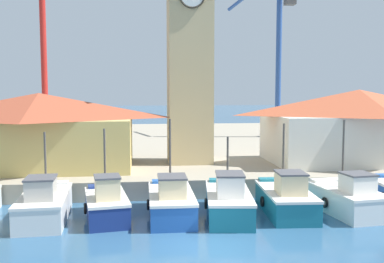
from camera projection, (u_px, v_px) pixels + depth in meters
The scene contains 13 objects.
ground_plane at pixel (212, 246), 16.97m from camera, with size 300.00×300.00×0.00m, color #2D567A.
quay_wharf at pixel (168, 145), 43.90m from camera, with size 120.00×40.00×1.04m, color #9E937F.
fishing_boat_left_inner at pixel (44, 204), 20.30m from camera, with size 2.30×5.02×3.96m.
fishing_boat_mid_left at pixel (106, 204), 20.47m from camera, with size 2.38×4.31×4.11m.
fishing_boat_center at pixel (171, 201), 20.83m from camera, with size 2.17×4.96×4.53m.
fishing_boat_mid_right at pixel (228, 201), 20.87m from camera, with size 2.62×5.35×3.69m.
fishing_boat_right_inner at pixel (286, 198), 21.39m from camera, with size 2.38×4.93×4.28m.
fishing_boat_right_outer at pixel (348, 198), 21.39m from camera, with size 2.63×4.48×4.46m.
clock_tower at pixel (190, 43), 29.50m from camera, with size 3.34×3.34×16.58m.
warehouse_left at pixel (40, 130), 27.76m from camera, with size 11.62×6.80×4.66m.
warehouse_right at pixel (358, 125), 30.09m from camera, with size 12.18×6.79×4.87m.
port_crane_near at pixel (277, 76), 45.86m from camera, with size 5.42×7.71×16.95m.
port_crane_far at pixel (44, 70), 41.52m from camera, with size 3.74×8.62×17.05m.
Camera 1 is at (-2.63, -16.30, 5.92)m, focal length 42.00 mm.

